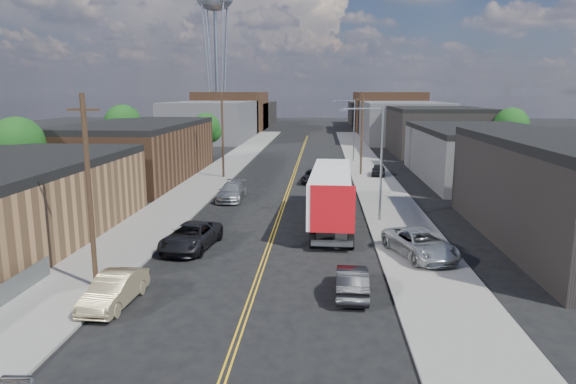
# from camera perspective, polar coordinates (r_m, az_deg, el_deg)

# --- Properties ---
(ground) EXTENTS (260.00, 260.00, 0.00)m
(ground) POSITION_cam_1_polar(r_m,az_deg,el_deg) (75.24, 1.16, 3.39)
(ground) COLOR black
(ground) RESTS_ON ground
(centerline) EXTENTS (0.32, 120.00, 0.01)m
(centerline) POSITION_cam_1_polar(r_m,az_deg,el_deg) (60.43, 0.50, 1.50)
(centerline) COLOR gold
(centerline) RESTS_ON ground
(sidewalk_left) EXTENTS (5.00, 140.00, 0.15)m
(sidewalk_left) POSITION_cam_1_polar(r_m,az_deg,el_deg) (61.69, -8.35, 1.65)
(sidewalk_left) COLOR slate
(sidewalk_left) RESTS_ON ground
(sidewalk_right) EXTENTS (5.00, 140.00, 0.15)m
(sidewalk_right) POSITION_cam_1_polar(r_m,az_deg,el_deg) (60.63, 9.50, 1.45)
(sidewalk_right) COLOR slate
(sidewalk_right) RESTS_ON ground
(warehouse_tan) EXTENTS (12.00, 22.00, 5.60)m
(warehouse_tan) POSITION_cam_1_polar(r_m,az_deg,el_deg) (39.58, -29.05, -0.90)
(warehouse_tan) COLOR olive
(warehouse_tan) RESTS_ON ground
(warehouse_brown) EXTENTS (12.00, 26.00, 6.60)m
(warehouse_brown) POSITION_cam_1_polar(r_m,az_deg,el_deg) (62.65, -16.27, 4.44)
(warehouse_brown) COLOR #4C301E
(warehouse_brown) RESTS_ON ground
(industrial_right_b) EXTENTS (14.00, 24.00, 6.10)m
(industrial_right_b) POSITION_cam_1_polar(r_m,az_deg,el_deg) (63.67, 20.79, 4.04)
(industrial_right_b) COLOR #3A3A3D
(industrial_right_b) RESTS_ON ground
(industrial_right_c) EXTENTS (14.00, 22.00, 7.60)m
(industrial_right_c) POSITION_cam_1_polar(r_m,az_deg,el_deg) (88.69, 15.98, 6.60)
(industrial_right_c) COLOR black
(industrial_right_c) RESTS_ON ground
(skyline_left_a) EXTENTS (16.00, 30.00, 8.00)m
(skyline_left_a) POSITION_cam_1_polar(r_m,az_deg,el_deg) (112.13, -8.35, 7.86)
(skyline_left_a) COLOR #3A3A3D
(skyline_left_a) RESTS_ON ground
(skyline_right_a) EXTENTS (16.00, 30.00, 8.00)m
(skyline_right_a) POSITION_cam_1_polar(r_m,az_deg,el_deg) (110.91, 12.50, 7.68)
(skyline_right_a) COLOR #3A3A3D
(skyline_right_a) RESTS_ON ground
(skyline_left_b) EXTENTS (16.00, 26.00, 10.00)m
(skyline_left_b) POSITION_cam_1_polar(r_m,az_deg,el_deg) (136.61, -6.16, 8.89)
(skyline_left_b) COLOR #4C301E
(skyline_left_b) RESTS_ON ground
(skyline_right_b) EXTENTS (16.00, 26.00, 10.00)m
(skyline_right_b) POSITION_cam_1_polar(r_m,az_deg,el_deg) (135.61, 10.94, 8.74)
(skyline_right_b) COLOR #4C301E
(skyline_right_b) RESTS_ON ground
(skyline_left_c) EXTENTS (16.00, 40.00, 7.00)m
(skyline_left_c) POSITION_cam_1_polar(r_m,az_deg,el_deg) (156.39, -4.88, 8.63)
(skyline_left_c) COLOR black
(skyline_left_c) RESTS_ON ground
(skyline_right_c) EXTENTS (16.00, 40.00, 7.00)m
(skyline_right_c) POSITION_cam_1_polar(r_m,az_deg,el_deg) (155.52, 10.02, 8.49)
(skyline_right_c) COLOR black
(skyline_right_c) RESTS_ON ground
(water_tower) EXTENTS (9.00, 9.00, 36.90)m
(water_tower) POSITION_cam_1_polar(r_m,az_deg,el_deg) (128.72, -8.15, 20.17)
(water_tower) COLOR gray
(water_tower) RESTS_ON ground
(streetlight_near) EXTENTS (3.39, 0.25, 9.00)m
(streetlight_near) POSITION_cam_1_polar(r_m,az_deg,el_deg) (39.99, 9.79, 4.13)
(streetlight_near) COLOR gray
(streetlight_near) RESTS_ON ground
(streetlight_far) EXTENTS (3.39, 0.25, 9.00)m
(streetlight_far) POSITION_cam_1_polar(r_m,az_deg,el_deg) (74.76, 7.05, 7.36)
(streetlight_far) COLOR gray
(streetlight_far) RESTS_ON ground
(utility_pole_left_near) EXTENTS (1.60, 0.26, 10.00)m
(utility_pole_left_near) POSITION_cam_1_polar(r_m,az_deg,el_deg) (27.55, -21.21, 0.04)
(utility_pole_left_near) COLOR black
(utility_pole_left_near) RESTS_ON ground
(utility_pole_left_far) EXTENTS (1.60, 0.26, 10.00)m
(utility_pole_left_far) POSITION_cam_1_polar(r_m,az_deg,el_deg) (60.81, -7.28, 6.35)
(utility_pole_left_far) COLOR black
(utility_pole_left_far) RESTS_ON ground
(utility_pole_right) EXTENTS (1.60, 0.26, 10.00)m
(utility_pole_right) POSITION_cam_1_polar(r_m,az_deg,el_deg) (62.87, 8.20, 6.48)
(utility_pole_right) COLOR black
(utility_pole_right) RESTS_ON ground
(tree_left_near) EXTENTS (4.85, 4.76, 7.91)m
(tree_left_near) POSITION_cam_1_polar(r_m,az_deg,el_deg) (52.45, -27.76, 4.47)
(tree_left_near) COLOR black
(tree_left_near) RESTS_ON ground
(tree_left_mid) EXTENTS (5.10, 5.04, 8.37)m
(tree_left_mid) POSITION_cam_1_polar(r_m,az_deg,el_deg) (74.82, -17.80, 7.05)
(tree_left_mid) COLOR black
(tree_left_mid) RESTS_ON ground
(tree_left_far) EXTENTS (4.35, 4.20, 6.97)m
(tree_left_far) POSITION_cam_1_polar(r_m,az_deg,el_deg) (78.63, -9.04, 6.93)
(tree_left_far) COLOR black
(tree_left_far) RESTS_ON ground
(tree_right_far) EXTENTS (4.85, 4.76, 7.91)m
(tree_right_far) POSITION_cam_1_polar(r_m,az_deg,el_deg) (79.27, 23.59, 6.63)
(tree_right_far) COLOR black
(tree_right_far) RESTS_ON ground
(semi_truck) EXTENTS (3.34, 16.60, 4.33)m
(semi_truck) POSITION_cam_1_polar(r_m,az_deg,el_deg) (40.32, 4.75, 0.19)
(semi_truck) COLOR silver
(semi_truck) RESTS_ON ground
(car_left_b) EXTENTS (1.94, 4.79, 1.55)m
(car_left_b) POSITION_cam_1_polar(r_m,az_deg,el_deg) (26.23, -18.74, -10.26)
(car_left_b) COLOR #90825E
(car_left_b) RESTS_ON ground
(car_left_c) EXTENTS (3.44, 6.20, 1.64)m
(car_left_c) POSITION_cam_1_polar(r_m,az_deg,el_deg) (34.01, -10.72, -4.87)
(car_left_c) COLOR black
(car_left_c) RESTS_ON ground
(car_left_d) EXTENTS (2.33, 5.63, 1.63)m
(car_left_d) POSITION_cam_1_polar(r_m,az_deg,el_deg) (48.56, -6.26, 0.04)
(car_left_d) COLOR gray
(car_left_d) RESTS_ON ground
(car_right_oncoming) EXTENTS (1.73, 4.55, 1.48)m
(car_right_oncoming) POSITION_cam_1_polar(r_m,az_deg,el_deg) (26.25, 7.11, -9.79)
(car_right_oncoming) COLOR black
(car_right_oncoming) RESTS_ON ground
(car_right_lot_a) EXTENTS (4.52, 6.51, 1.65)m
(car_right_lot_a) POSITION_cam_1_polar(r_m,az_deg,el_deg) (32.39, 14.49, -5.56)
(car_right_lot_a) COLOR #A2A6A7
(car_right_lot_a) RESTS_ON sidewalk_right
(car_right_lot_c) EXTENTS (2.06, 4.06, 1.32)m
(car_right_lot_c) POSITION_cam_1_polar(r_m,az_deg,el_deg) (62.72, 10.01, 2.43)
(car_right_lot_c) COLOR black
(car_right_lot_c) RESTS_ON sidewalk_right
(car_ahead_truck) EXTENTS (2.83, 5.36, 1.44)m
(car_ahead_truck) POSITION_cam_1_polar(r_m,az_deg,el_deg) (57.69, 2.88, 1.75)
(car_ahead_truck) COLOR black
(car_ahead_truck) RESTS_ON ground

